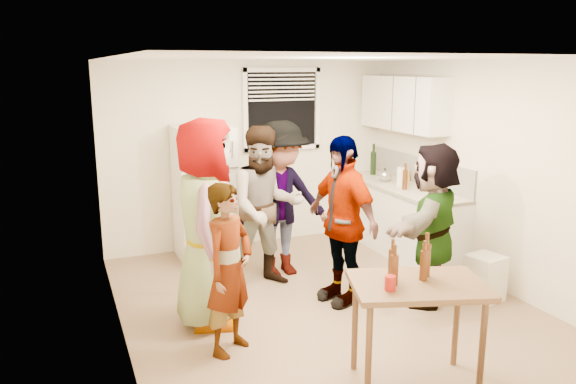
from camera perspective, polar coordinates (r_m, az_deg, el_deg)
name	(u,v)px	position (r m, az deg, el deg)	size (l,w,h in m)	color
room	(321,302)	(6.02, 3.33, -11.12)	(4.00, 4.50, 2.50)	white
window	(282,109)	(7.74, -0.62, 8.39)	(1.12, 0.10, 1.06)	white
refrigerator	(204,193)	(7.21, -8.50, -0.11)	(0.70, 0.70, 1.70)	white
counter_lower	(399,220)	(7.63, 11.18, -2.76)	(0.60, 2.20, 0.86)	white
countertop	(400,187)	(7.52, 11.32, 0.55)	(0.64, 2.22, 0.04)	beige
backsplash	(419,170)	(7.65, 13.17, 2.18)	(0.03, 2.20, 0.36)	beige
upper_cabinets	(404,103)	(7.62, 11.66, 8.82)	(0.34, 1.60, 0.70)	white
kettle	(385,181)	(7.74, 9.79, 1.10)	(0.23, 0.19, 0.19)	silver
paper_towel	(401,186)	(7.48, 11.37, 0.62)	(0.11, 0.11, 0.24)	white
wine_bottle	(373,174)	(8.19, 8.62, 1.77)	(0.08, 0.08, 0.33)	black
beer_bottle_counter	(404,189)	(7.26, 11.75, 0.26)	(0.07, 0.07, 0.25)	#47230C
blue_cup	(432,199)	(6.79, 14.44, -0.74)	(0.08, 0.08, 0.11)	#0E44AF
picture_frame	(405,175)	(7.81, 11.77, 1.74)	(0.02, 0.20, 0.17)	gold
trash_bin	(485,277)	(6.35, 19.36, -8.14)	(0.33, 0.33, 0.48)	silver
serving_table	(413,383)	(4.75, 12.56, -18.44)	(1.00, 0.66, 0.84)	brown
beer_bottle_table	(425,276)	(4.52, 13.76, -8.26)	(0.07, 0.07, 0.26)	#47230C
red_cup	(390,290)	(4.20, 10.31, -9.76)	(0.08, 0.08, 0.11)	maroon
guest_grey	(210,321)	(5.65, -7.93, -12.90)	(0.97, 1.98, 0.63)	gray
guest_stripe	(231,350)	(5.13, -5.80, -15.63)	(0.54, 1.49, 0.36)	#141933
guest_back_left	(266,284)	(6.49, -2.23, -9.33)	(0.88, 1.80, 0.68)	brown
guest_back_right	(281,274)	(6.78, -0.71, -8.31)	(1.18, 1.83, 0.68)	#3A3A3F
guest_black	(340,300)	(6.09, 5.30, -10.88)	(1.03, 1.76, 0.43)	black
guest_orange	(429,300)	(6.25, 14.10, -10.61)	(1.56, 1.68, 0.50)	#E39B5D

